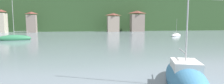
{
  "coord_description": "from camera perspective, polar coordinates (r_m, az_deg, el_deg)",
  "views": [
    {
      "loc": [
        -4.35,
        20.93,
        4.03
      ],
      "look_at": [
        0.0,
        43.83,
        1.6
      ],
      "focal_mm": 28.35,
      "sensor_mm": 36.0,
      "label": 1
    }
  ],
  "objects": [
    {
      "name": "shore_building_eastcentral",
      "position": [
        91.69,
        8.12,
        6.6
      ],
      "size": [
        7.06,
        4.24,
        10.58
      ],
      "color": "gray",
      "rests_on": "ground_plane"
    },
    {
      "name": "wooded_hillside",
      "position": [
        125.2,
        -5.39,
        7.47
      ],
      "size": [
        352.0,
        54.35,
        49.67
      ],
      "color": "#2D4C28",
      "rests_on": "ground_plane"
    },
    {
      "name": "sailboat_near_3",
      "position": [
        12.44,
        22.42,
        -10.85
      ],
      "size": [
        4.76,
        7.66,
        10.89
      ],
      "rotation": [
        0.0,
        0.0,
        4.34
      ],
      "color": "teal",
      "rests_on": "ground_plane"
    },
    {
      "name": "sailboat_far_2",
      "position": [
        49.15,
        -28.99,
        1.0
      ],
      "size": [
        7.8,
        3.4,
        11.78
      ],
      "rotation": [
        0.0,
        0.0,
        3.29
      ],
      "color": "#2D754C",
      "rests_on": "ground_plane"
    },
    {
      "name": "shore_building_central",
      "position": [
        88.0,
        0.36,
        6.23
      ],
      "size": [
        6.04,
        3.34,
        9.12
      ],
      "color": "gray",
      "rests_on": "ground_plane"
    },
    {
      "name": "sailboat_far_5",
      "position": [
        60.25,
        20.01,
        2.04
      ],
      "size": [
        5.04,
        3.73,
        5.85
      ],
      "rotation": [
        0.0,
        0.0,
        0.53
      ],
      "color": "white",
      "rests_on": "ground_plane"
    },
    {
      "name": "shore_building_west",
      "position": [
        93.24,
        -31.97,
        5.67
      ],
      "size": [
        3.48,
        4.74,
        10.28
      ],
      "color": "#BCB29E",
      "rests_on": "ground_plane"
    },
    {
      "name": "shore_building_westcentral",
      "position": [
        88.79,
        -24.48,
        5.79
      ],
      "size": [
        4.26,
        3.23,
        9.43
      ],
      "color": "gray",
      "rests_on": "ground_plane"
    }
  ]
}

